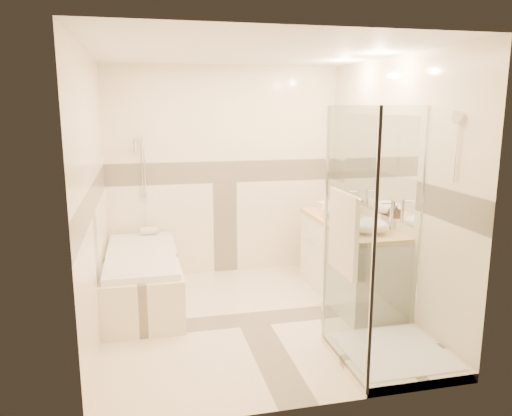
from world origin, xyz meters
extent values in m
cube|color=#F4E1C2|center=(0.00, 0.00, -0.01)|extent=(2.80, 3.00, 0.01)
cube|color=white|center=(0.00, 0.00, 2.50)|extent=(2.80, 3.00, 0.01)
cube|color=#F9E6C7|center=(0.00, 1.50, 1.25)|extent=(2.80, 0.01, 2.50)
cube|color=#F9E6C7|center=(0.00, -1.50, 1.25)|extent=(2.80, 0.01, 2.50)
cube|color=#F9E6C7|center=(-1.40, 0.00, 1.25)|extent=(0.01, 3.00, 2.50)
cube|color=#F9E6C7|center=(1.40, 0.00, 1.25)|extent=(0.01, 3.00, 2.50)
cube|color=white|center=(1.39, 0.30, 1.45)|extent=(0.01, 1.60, 1.00)
cylinder|color=silver|center=(-0.97, 1.47, 1.35)|extent=(0.02, 0.02, 0.70)
cube|color=#F9E6C7|center=(-1.02, 0.65, 0.25)|extent=(0.75, 1.70, 0.50)
cube|color=white|center=(-1.02, 0.65, 0.53)|extent=(0.69, 1.60, 0.06)
ellipsoid|color=white|center=(-1.02, 0.65, 0.48)|extent=(0.56, 1.40, 0.16)
cube|color=white|center=(1.12, 0.30, 0.40)|extent=(0.55, 1.60, 0.80)
cylinder|color=silver|center=(0.83, -0.10, 0.55)|extent=(0.01, 0.24, 0.01)
cylinder|color=silver|center=(0.83, 0.70, 0.55)|extent=(0.01, 0.24, 0.01)
cube|color=#ECBD7D|center=(1.12, 0.30, 0.83)|extent=(0.57, 1.62, 0.05)
cube|color=#F9E6C7|center=(0.95, -1.05, 0.04)|extent=(0.90, 0.90, 0.08)
cube|color=white|center=(0.95, -1.05, 0.09)|extent=(0.80, 0.80, 0.01)
cube|color=white|center=(0.51, -1.05, 1.04)|extent=(0.01, 0.90, 2.00)
cube|color=white|center=(0.95, -0.61, 1.04)|extent=(0.90, 0.01, 2.00)
cylinder|color=silver|center=(0.50, -1.50, 1.04)|extent=(0.03, 0.03, 2.00)
cylinder|color=silver|center=(0.50, -0.60, 1.04)|extent=(0.03, 0.03, 2.00)
cylinder|color=silver|center=(1.40, -0.60, 1.04)|extent=(0.03, 0.03, 2.00)
cylinder|color=silver|center=(1.36, -1.05, 1.95)|extent=(0.03, 0.10, 0.10)
cylinder|color=silver|center=(0.47, -1.05, 1.40)|extent=(0.02, 0.60, 0.02)
cube|color=white|center=(0.47, -1.05, 1.10)|extent=(0.04, 0.48, 0.62)
ellipsoid|color=white|center=(1.10, 0.59, 0.92)|extent=(0.36, 0.36, 0.14)
ellipsoid|color=white|center=(1.10, -0.19, 0.92)|extent=(0.36, 0.36, 0.15)
cylinder|color=silver|center=(1.33, 0.59, 0.99)|extent=(0.03, 0.03, 0.28)
cylinder|color=silver|center=(1.28, 0.59, 1.11)|extent=(0.10, 0.02, 0.02)
cylinder|color=silver|center=(1.33, -0.19, 1.00)|extent=(0.03, 0.03, 0.30)
cylinder|color=silver|center=(1.28, -0.19, 1.13)|extent=(0.11, 0.03, 0.03)
imported|color=black|center=(1.10, 0.33, 0.92)|extent=(0.08, 0.08, 0.14)
imported|color=black|center=(1.10, 0.40, 0.93)|extent=(0.16, 0.16, 0.16)
cube|color=white|center=(1.10, 0.94, 0.89)|extent=(0.16, 0.25, 0.08)
cylinder|color=white|center=(-0.93, 1.35, 0.61)|extent=(0.20, 0.09, 0.09)
camera|label=1|loc=(-0.99, -4.43, 2.03)|focal=35.00mm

